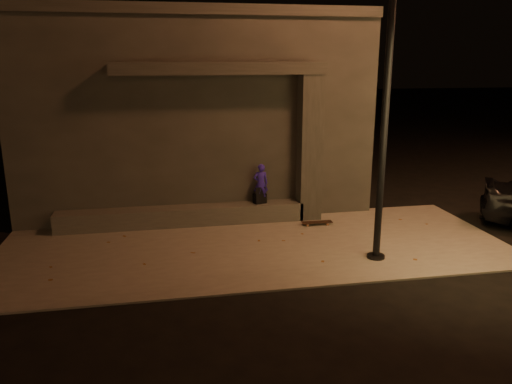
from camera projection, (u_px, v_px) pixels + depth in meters
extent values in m
plane|color=black|center=(276.00, 287.00, 9.02)|extent=(120.00, 120.00, 0.00)
cube|color=slate|center=(256.00, 246.00, 10.91)|extent=(11.00, 4.40, 0.04)
cube|color=#353330|center=(193.00, 109.00, 14.35)|extent=(9.00, 5.00, 5.20)
cube|color=#353330|center=(196.00, 9.00, 11.38)|extent=(9.00, 0.30, 0.25)
cube|color=#4A4843|center=(182.00, 216.00, 12.24)|extent=(6.00, 0.55, 0.45)
cube|color=#353330|center=(310.00, 148.00, 12.41)|extent=(0.55, 0.55, 3.60)
cube|color=#353330|center=(220.00, 68.00, 11.57)|extent=(5.00, 0.70, 0.28)
imported|color=#311CB9|center=(261.00, 184.00, 12.41)|extent=(0.37, 0.25, 1.00)
cube|color=black|center=(260.00, 198.00, 12.50)|extent=(0.35, 0.28, 0.25)
cube|color=black|center=(260.00, 190.00, 12.45)|extent=(0.27, 0.11, 0.18)
cube|color=black|center=(317.00, 222.00, 12.25)|extent=(0.76, 0.21, 0.02)
cylinder|color=#C1724D|center=(326.00, 223.00, 12.37)|extent=(0.05, 0.03, 0.05)
cylinder|color=#C1724D|center=(328.00, 224.00, 12.23)|extent=(0.05, 0.03, 0.05)
cylinder|color=#C1724D|center=(306.00, 224.00, 12.29)|extent=(0.05, 0.03, 0.05)
cylinder|color=#C1724D|center=(308.00, 225.00, 12.15)|extent=(0.05, 0.03, 0.05)
cube|color=#99999E|center=(327.00, 222.00, 12.29)|extent=(0.05, 0.16, 0.02)
cube|color=#99999E|center=(307.00, 223.00, 12.21)|extent=(0.05, 0.16, 0.02)
cylinder|color=black|center=(388.00, 67.00, 9.27)|extent=(0.14, 0.14, 7.69)
cylinder|color=black|center=(376.00, 257.00, 10.24)|extent=(0.36, 0.36, 0.10)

